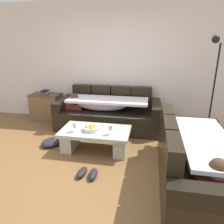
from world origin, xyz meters
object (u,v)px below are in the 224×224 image
(wine_glass_near_left, at_px, (75,125))
(side_cabinet, at_px, (47,107))
(couch_along_wall, at_px, (107,113))
(couch_near_window, at_px, (195,162))
(wine_glass_near_right, at_px, (110,128))
(floor_lamp, at_px, (212,82))
(coffee_table, at_px, (95,137))
(book_stack_on_cabinet, at_px, (45,92))
(crumpled_garment, at_px, (51,142))
(pair_of_shoes, at_px, (87,173))
(open_magazine, at_px, (112,130))
(fruit_bowl, at_px, (91,128))

(wine_glass_near_left, distance_m, side_cabinet, 1.90)
(couch_along_wall, height_order, couch_near_window, same)
(wine_glass_near_right, distance_m, floor_lamp, 2.19)
(coffee_table, distance_m, book_stack_on_cabinet, 2.08)
(wine_glass_near_left, relative_size, floor_lamp, 0.09)
(couch_along_wall, relative_size, crumpled_garment, 5.57)
(coffee_table, distance_m, pair_of_shoes, 0.82)
(couch_near_window, xyz_separation_m, side_cabinet, (-3.12, 1.97, -0.02))
(coffee_table, distance_m, floor_lamp, 2.45)
(open_magazine, height_order, crumpled_garment, open_magazine)
(couch_near_window, height_order, wine_glass_near_left, couch_near_window)
(wine_glass_near_right, bearing_deg, fruit_bowl, 163.60)
(couch_along_wall, relative_size, coffee_table, 1.86)
(side_cabinet, bearing_deg, fruit_bowl, -41.01)
(fruit_bowl, xyz_separation_m, crumpled_garment, (-0.80, 0.05, -0.36))
(open_magazine, bearing_deg, wine_glass_near_left, 172.33)
(book_stack_on_cabinet, relative_size, crumpled_garment, 0.57)
(crumpled_garment, bearing_deg, side_cabinet, 119.62)
(side_cabinet, xyz_separation_m, pair_of_shoes, (1.66, -2.07, -0.28))
(fruit_bowl, height_order, wine_glass_near_right, wine_glass_near_right)
(side_cabinet, bearing_deg, open_magazine, -33.94)
(open_magazine, xyz_separation_m, side_cabinet, (-1.87, 1.26, -0.06))
(coffee_table, distance_m, open_magazine, 0.33)
(wine_glass_near_right, relative_size, pair_of_shoes, 0.53)
(fruit_bowl, xyz_separation_m, wine_glass_near_right, (0.36, -0.10, 0.07))
(coffee_table, distance_m, fruit_bowl, 0.20)
(side_cabinet, bearing_deg, coffee_table, -39.05)
(wine_glass_near_right, relative_size, floor_lamp, 0.09)
(pair_of_shoes, bearing_deg, wine_glass_near_left, 122.06)
(couch_near_window, relative_size, wine_glass_near_right, 12.10)
(wine_glass_near_left, bearing_deg, open_magazine, 14.72)
(fruit_bowl, height_order, open_magazine, fruit_bowl)
(couch_near_window, distance_m, wine_glass_near_right, 1.37)
(fruit_bowl, xyz_separation_m, book_stack_on_cabinet, (-1.52, 1.33, 0.26))
(crumpled_garment, bearing_deg, pair_of_shoes, -40.32)
(floor_lamp, bearing_deg, couch_near_window, -106.87)
(wine_glass_near_left, bearing_deg, couch_along_wall, 75.51)
(wine_glass_near_left, bearing_deg, coffee_table, 23.42)
(fruit_bowl, bearing_deg, wine_glass_near_left, -159.40)
(coffee_table, relative_size, pair_of_shoes, 3.82)
(coffee_table, relative_size, side_cabinet, 1.67)
(coffee_table, relative_size, open_magazine, 4.29)
(wine_glass_near_left, bearing_deg, pair_of_shoes, -57.94)
(couch_along_wall, distance_m, side_cabinet, 1.58)
(floor_lamp, bearing_deg, book_stack_on_cabinet, 175.54)
(open_magazine, bearing_deg, couch_along_wall, 84.07)
(open_magazine, bearing_deg, fruit_bowl, 167.72)
(side_cabinet, distance_m, crumpled_garment, 1.48)
(couch_along_wall, distance_m, wine_glass_near_right, 1.25)
(fruit_bowl, relative_size, side_cabinet, 0.39)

